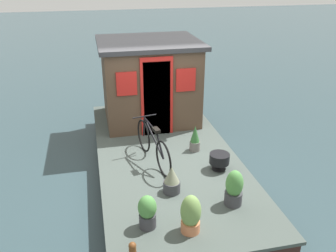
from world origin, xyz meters
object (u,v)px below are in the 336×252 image
(houseboat_cabin, at_px, (149,81))
(bicycle, at_px, (153,145))
(potted_plant_thyme, at_px, (147,212))
(potted_plant_sage, at_px, (234,188))
(mooring_bollard, at_px, (132,248))
(potted_plant_ivy, at_px, (191,215))
(charcoal_grill, at_px, (219,159))
(potted_plant_geranium, at_px, (172,180))
(potted_plant_succulent, at_px, (195,139))

(houseboat_cabin, relative_size, bicycle, 1.39)
(potted_plant_thyme, bearing_deg, potted_plant_sage, -80.38)
(mooring_bollard, bearing_deg, potted_plant_ivy, -72.27)
(potted_plant_ivy, xyz_separation_m, charcoal_grill, (1.56, -1.01, -0.08))
(potted_plant_geranium, distance_m, potted_plant_thyme, 0.97)
(bicycle, height_order, potted_plant_geranium, bicycle)
(potted_plant_geranium, height_order, potted_plant_thyme, potted_plant_thyme)
(bicycle, xyz_separation_m, potted_plant_succulent, (0.29, -0.94, -0.12))
(bicycle, height_order, potted_plant_sage, bicycle)
(potted_plant_sage, bearing_deg, mooring_bollard, 113.56)
(potted_plant_ivy, relative_size, mooring_bollard, 3.05)
(potted_plant_geranium, bearing_deg, mooring_bollard, 147.17)
(houseboat_cabin, height_order, charcoal_grill, houseboat_cabin)
(mooring_bollard, bearing_deg, potted_plant_geranium, -32.83)
(bicycle, relative_size, potted_plant_geranium, 3.47)
(bicycle, distance_m, mooring_bollard, 2.50)
(houseboat_cabin, height_order, potted_plant_succulent, houseboat_cabin)
(bicycle, height_order, charcoal_grill, bicycle)
(potted_plant_ivy, distance_m, potted_plant_sage, 0.98)
(potted_plant_geranium, xyz_separation_m, potted_plant_thyme, (-0.79, 0.55, 0.04))
(potted_plant_succulent, xyz_separation_m, potted_plant_thyme, (-2.16, 1.36, 0.00))
(houseboat_cabin, xyz_separation_m, potted_plant_geranium, (-3.27, 0.20, -0.76))
(potted_plant_ivy, distance_m, mooring_bollard, 0.95)
(bicycle, bearing_deg, potted_plant_geranium, -173.23)
(potted_plant_sage, xyz_separation_m, charcoal_grill, (1.08, -0.15, -0.08))
(charcoal_grill, bearing_deg, houseboat_cabin, 17.34)
(bicycle, bearing_deg, charcoal_grill, -114.36)
(houseboat_cabin, bearing_deg, potted_plant_sage, -169.58)
(potted_plant_succulent, height_order, mooring_bollard, potted_plant_succulent)
(potted_plant_succulent, relative_size, potted_plant_geranium, 1.14)
(mooring_bollard, bearing_deg, houseboat_cabin, -12.82)
(potted_plant_sage, height_order, charcoal_grill, potted_plant_sage)
(charcoal_grill, xyz_separation_m, mooring_bollard, (-1.84, 1.90, -0.11))
(charcoal_grill, bearing_deg, potted_plant_succulent, 16.13)
(bicycle, distance_m, potted_plant_succulent, 0.99)
(charcoal_grill, bearing_deg, potted_plant_geranium, 117.09)
(potted_plant_thyme, distance_m, charcoal_grill, 2.08)
(potted_plant_thyme, bearing_deg, charcoal_grill, -50.31)
(potted_plant_ivy, distance_m, potted_plant_geranium, 1.03)
(houseboat_cabin, xyz_separation_m, potted_plant_ivy, (-4.29, 0.16, -0.70))
(potted_plant_succulent, relative_size, charcoal_grill, 1.47)
(potted_plant_sage, relative_size, charcoal_grill, 1.64)
(bicycle, height_order, potted_plant_thyme, bicycle)
(potted_plant_thyme, bearing_deg, potted_plant_succulent, -32.27)
(bicycle, height_order, potted_plant_ivy, bicycle)
(potted_plant_ivy, bearing_deg, potted_plant_geranium, 2.43)
(potted_plant_geranium, relative_size, charcoal_grill, 1.29)
(charcoal_grill, bearing_deg, potted_plant_thyme, 129.69)
(houseboat_cabin, distance_m, charcoal_grill, 2.97)
(potted_plant_thyme, xyz_separation_m, charcoal_grill, (1.33, -1.60, -0.05))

